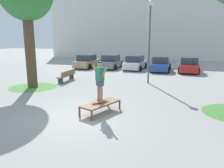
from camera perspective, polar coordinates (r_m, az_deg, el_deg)
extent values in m
plane|color=#999993|center=(9.15, -8.60, -8.52)|extent=(120.00, 120.00, 0.00)
cube|color=silver|center=(37.61, 9.38, 15.64)|extent=(34.64, 4.00, 11.71)
cube|color=brown|center=(10.30, -1.10, -4.95)|extent=(0.08, 0.08, 0.38)
cube|color=brown|center=(9.89, 2.04, -5.67)|extent=(0.08, 0.08, 0.38)
cube|color=brown|center=(9.03, -8.64, -7.50)|extent=(0.08, 0.08, 0.38)
cube|color=brown|center=(8.56, -5.41, -8.52)|extent=(0.08, 0.08, 0.38)
cylinder|color=brown|center=(9.58, -4.63, -4.93)|extent=(0.67, 1.81, 0.05)
cylinder|color=brown|center=(9.14, -1.41, -5.73)|extent=(0.67, 1.81, 0.05)
cylinder|color=brown|center=(10.03, 0.44, -4.13)|extent=(0.73, 0.30, 0.05)
cylinder|color=brown|center=(8.72, -7.11, -6.67)|extent=(0.73, 0.30, 0.05)
cube|color=#847051|center=(9.34, -3.07, -5.09)|extent=(1.34, 2.04, 0.03)
cube|color=#B23333|center=(9.30, -3.18, -4.54)|extent=(0.59, 0.78, 0.02)
cylinder|color=silver|center=(9.53, -2.07, -4.48)|extent=(0.06, 0.06, 0.06)
cylinder|color=silver|center=(9.41, -1.52, -4.68)|extent=(0.06, 0.06, 0.06)
cylinder|color=silver|center=(9.22, -4.87, -5.07)|extent=(0.06, 0.06, 0.06)
cylinder|color=silver|center=(9.10, -4.34, -5.28)|extent=(0.06, 0.06, 0.06)
cylinder|color=#8E6647|center=(9.27, -3.57, -1.92)|extent=(0.11, 0.11, 0.82)
cube|color=#99704C|center=(9.39, -3.29, -4.10)|extent=(0.21, 0.26, 0.07)
cylinder|color=#8E6647|center=(9.11, -2.84, -2.15)|extent=(0.11, 0.11, 0.82)
cube|color=#99704C|center=(9.24, -2.57, -4.37)|extent=(0.21, 0.26, 0.07)
cube|color=#33384C|center=(9.11, -3.24, 0.25)|extent=(0.36, 0.33, 0.24)
cube|color=#196647|center=(9.04, -3.27, 2.74)|extent=(0.42, 0.38, 0.56)
cylinder|color=#8E6647|center=(9.27, -4.35, 3.43)|extent=(0.38, 0.28, 0.52)
cylinder|color=#8E6647|center=(8.79, -2.13, 3.00)|extent=(0.38, 0.28, 0.52)
sphere|color=#8E6647|center=(8.98, -3.30, 5.32)|extent=(0.20, 0.20, 0.20)
cylinder|color=black|center=(8.98, -3.30, 5.76)|extent=(0.19, 0.19, 0.05)
cylinder|color=brown|center=(15.12, -20.90, 7.81)|extent=(0.65, 0.65, 4.64)
cylinder|color=#519342|center=(15.42, -20.28, -0.80)|extent=(3.12, 3.12, 0.01)
cube|color=tan|center=(24.90, -6.57, 5.52)|extent=(1.80, 4.24, 0.70)
cube|color=#2D3847|center=(24.70, -6.75, 7.02)|extent=(1.61, 2.14, 0.64)
cylinder|color=black|center=(26.45, -7.07, 5.40)|extent=(0.23, 0.61, 0.60)
cylinder|color=black|center=(25.78, -3.63, 5.31)|extent=(0.23, 0.61, 0.60)
cylinder|color=black|center=(24.13, -9.68, 4.73)|extent=(0.23, 0.61, 0.60)
cylinder|color=black|center=(23.40, -5.98, 4.62)|extent=(0.23, 0.61, 0.60)
cube|color=slate|center=(24.27, -0.17, 5.43)|extent=(1.76, 4.22, 0.70)
cube|color=#2D3847|center=(24.06, -0.28, 6.98)|extent=(1.59, 2.12, 0.64)
cylinder|color=black|center=(25.79, -1.03, 5.33)|extent=(0.23, 0.60, 0.60)
cylinder|color=black|center=(25.27, 2.62, 5.19)|extent=(0.23, 0.60, 0.60)
cylinder|color=black|center=(23.37, -3.18, 4.66)|extent=(0.23, 0.60, 0.60)
cylinder|color=black|center=(22.80, 0.81, 4.50)|extent=(0.23, 0.60, 0.60)
cube|color=silver|center=(23.49, 6.22, 5.16)|extent=(1.80, 4.24, 0.70)
cube|color=#2D3847|center=(23.28, 6.17, 6.76)|extent=(1.61, 2.14, 0.64)
cylinder|color=black|center=(24.98, 5.08, 5.08)|extent=(0.23, 0.60, 0.60)
cylinder|color=black|center=(24.58, 8.91, 4.88)|extent=(0.23, 0.60, 0.60)
cylinder|color=black|center=(22.50, 3.27, 4.39)|extent=(0.23, 0.60, 0.60)
cylinder|color=black|center=(22.06, 7.50, 4.16)|extent=(0.23, 0.60, 0.60)
cube|color=#28479E|center=(22.66, 12.85, 4.70)|extent=(1.84, 4.26, 0.70)
cube|color=#2D3847|center=(22.44, 12.89, 6.36)|extent=(1.63, 2.15, 0.64)
cylinder|color=black|center=(24.05, 11.06, 4.66)|extent=(0.24, 0.61, 0.60)
cylinder|color=black|center=(23.93, 15.12, 4.44)|extent=(0.24, 0.61, 0.60)
cylinder|color=black|center=(21.49, 10.27, 3.88)|extent=(0.24, 0.61, 0.60)
cylinder|color=black|center=(21.35, 14.80, 3.63)|extent=(0.24, 0.61, 0.60)
cube|color=red|center=(22.62, 19.86, 4.29)|extent=(1.82, 4.25, 0.70)
cube|color=#2D3847|center=(22.40, 19.97, 5.94)|extent=(1.62, 2.14, 0.64)
cylinder|color=black|center=(23.97, 17.88, 4.29)|extent=(0.24, 0.61, 0.60)
cylinder|color=black|center=(23.94, 21.94, 4.00)|extent=(0.24, 0.61, 0.60)
cylinder|color=black|center=(21.39, 17.45, 3.49)|extent=(0.24, 0.61, 0.60)
cylinder|color=black|center=(21.35, 22.01, 3.17)|extent=(0.24, 0.61, 0.60)
cube|color=brown|center=(16.95, -12.09, 2.20)|extent=(0.68, 2.43, 0.06)
cube|color=brown|center=(16.83, -11.51, 2.92)|extent=(0.28, 2.39, 0.36)
cube|color=#424247|center=(16.14, -13.53, 0.84)|extent=(0.38, 0.12, 0.40)
cube|color=#424247|center=(17.84, -10.73, 1.97)|extent=(0.38, 0.12, 0.40)
cylinder|color=#4C4C51|center=(15.81, 9.90, 10.08)|extent=(0.12, 0.12, 5.50)
sphere|color=silver|center=(16.01, 10.28, 20.51)|extent=(0.36, 0.36, 0.36)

